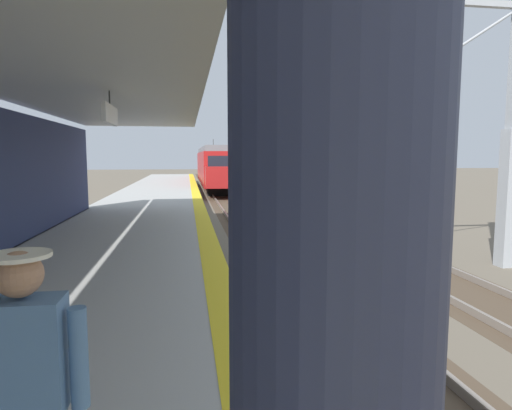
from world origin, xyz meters
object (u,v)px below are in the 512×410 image
object	(u,v)px
approaching_train	(216,166)
rail_signal_post	(284,153)
catenary_pylon_far_side	(502,134)
distant_trackside_house	(328,154)
commuter_person	(26,399)

from	to	relation	value
approaching_train	rail_signal_post	distance (m)	19.38
rail_signal_post	catenary_pylon_far_side	distance (m)	10.86
rail_signal_post	distant_trackside_house	size ratio (longest dim) A/B	0.79
approaching_train	distant_trackside_house	distance (m)	17.45
approaching_train	rail_signal_post	world-z (taller)	rail_signal_post
rail_signal_post	distant_trackside_house	xyz separation A→B (m)	(12.00, 29.61, 0.14)
rail_signal_post	distant_trackside_house	world-z (taller)	distant_trackside_house
commuter_person	catenary_pylon_far_side	xyz separation A→B (m)	(9.10, 8.46, 1.76)
rail_signal_post	catenary_pylon_far_side	world-z (taller)	catenary_pylon_far_side
commuter_person	rail_signal_post	world-z (taller)	rail_signal_post
commuter_person	distant_trackside_house	xyz separation A→B (m)	(17.44, 48.29, 1.50)
commuter_person	catenary_pylon_far_side	distance (m)	12.55
commuter_person	distant_trackside_house	world-z (taller)	distant_trackside_house
rail_signal_post	distant_trackside_house	bearing A→B (deg)	67.95
approaching_train	catenary_pylon_far_side	bearing A→B (deg)	-79.14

